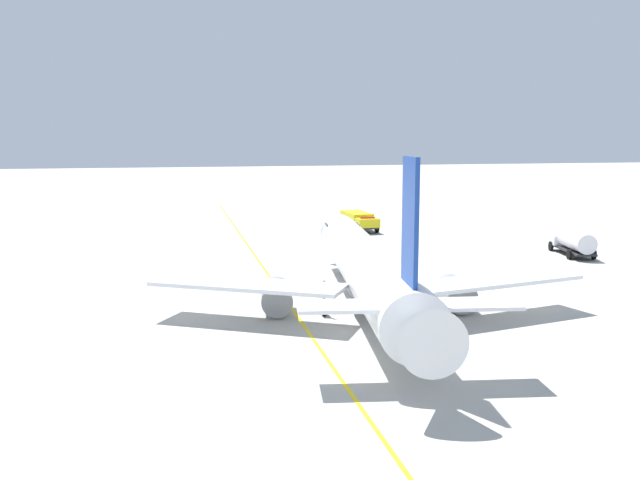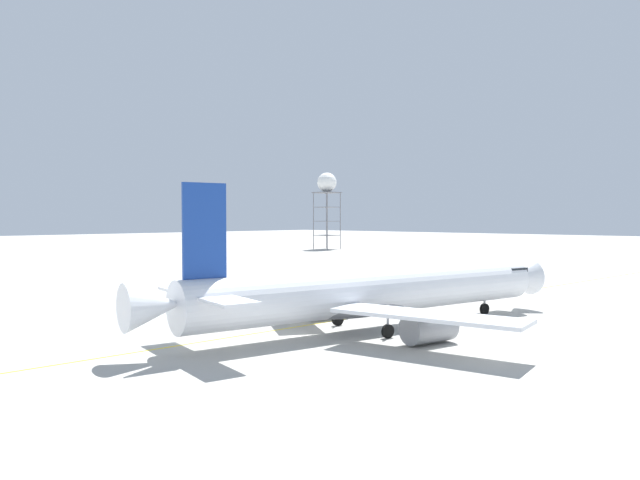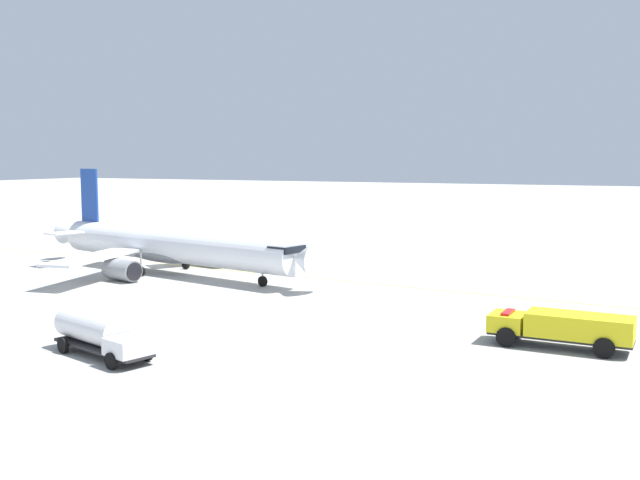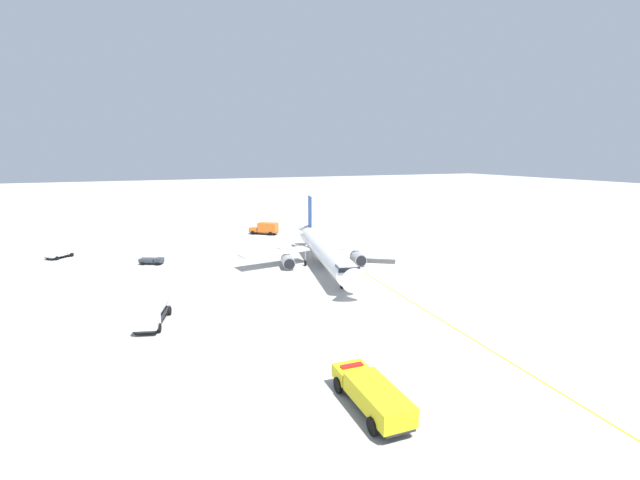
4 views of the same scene
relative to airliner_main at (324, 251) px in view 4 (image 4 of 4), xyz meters
name	(u,v)px [view 4 (image 4 of 4)]	position (x,y,z in m)	size (l,w,h in m)	color
ground_plane	(331,259)	(4.70, -3.61, -3.10)	(600.00, 600.00, 0.00)	#ADAAA3
airliner_main	(324,251)	(0.00, 0.00, 0.00)	(41.57, 31.15, 11.86)	white
baggage_truck_truck	(152,261)	(14.63, 29.67, -2.38)	(3.64, 4.70, 1.22)	#232326
fuel_tanker_truck	(154,310)	(-17.28, 30.75, -1.54)	(9.09, 4.82, 2.87)	#232326
pushback_tug_truck	(59,254)	(27.47, 46.81, -2.29)	(5.33, 5.29, 1.30)	#232326
catering_truck_truck	(266,228)	(36.96, 0.57, -1.44)	(6.63, 7.38, 3.10)	#232326
fire_tender_truck	(372,393)	(-45.01, 15.32, -1.57)	(9.72, 3.45, 2.50)	#232326
taxiway_centreline	(345,261)	(2.55, -5.62, -3.10)	(181.08, 14.70, 0.01)	yellow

